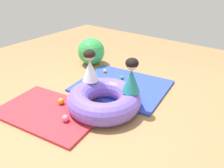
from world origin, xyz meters
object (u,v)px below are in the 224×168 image
Objects in this scene: child_in_white at (90,66)px; exercise_ball_large at (91,51)px; play_ball_orange at (61,101)px; play_ball_blue at (79,117)px; inflatable_cushion at (104,100)px; play_ball_pink at (65,118)px; play_ball_green at (122,77)px; play_ball_teal at (93,108)px; play_ball_yellow at (105,71)px; child_in_teal at (132,76)px.

child_in_white is 1.50m from exercise_ball_large.
play_ball_orange is 0.51m from play_ball_blue.
exercise_ball_large reaches higher than inflatable_cushion.
play_ball_pink is 1.54m from play_ball_green.
child_in_white is at bearing 135.04° from play_ball_teal.
play_ball_yellow is (-0.57, 1.58, -0.01)m from play_ball_pink.
inflatable_cushion is 2.17× the size of child_in_teal.
play_ball_pink is at bearing -128.45° from play_ball_blue.
play_ball_yellow is at bearing 115.46° from play_ball_blue.
child_in_teal is 1.43m from play_ball_yellow.
inflatable_cushion is at bearing 71.73° from play_ball_pink.
inflatable_cushion is 0.57m from child_in_teal.
play_ball_blue is (-0.08, -0.45, -0.08)m from inflatable_cushion.
play_ball_green is 0.79× the size of play_ball_blue.
child_in_teal is 0.92m from play_ball_blue.
inflatable_cushion is 11.38× the size of play_ball_teal.
inflatable_cushion is 1.83m from exercise_ball_large.
play_ball_yellow is (-0.19, 1.31, -0.01)m from play_ball_orange.
child_in_teal reaches higher than play_ball_pink.
play_ball_pink reaches higher than play_ball_blue.
play_ball_teal is 0.17× the size of exercise_ball_large.
child_in_white is 0.96m from play_ball_green.
play_ball_yellow is (-0.77, 0.99, -0.09)m from inflatable_cushion.
play_ball_pink is 0.44m from play_ball_teal.
play_ball_green is at bearing 79.01° from play_ball_orange.
inflatable_cushion is at bearing -52.23° from play_ball_yellow.
play_ball_teal is at bearing -47.94° from exercise_ball_large.
play_ball_blue is (-0.41, -0.66, -0.49)m from child_in_teal.
play_ball_teal is at bearing 86.14° from play_ball_blue.
play_ball_green is at bearing 94.99° from play_ball_pink.
play_ball_teal is (0.13, 0.42, -0.00)m from play_ball_pink.
play_ball_teal is 0.28m from play_ball_blue.
child_in_teal reaches higher than play_ball_orange.
child_in_white is 7.17× the size of play_ball_yellow.
exercise_ball_large reaches higher than play_ball_pink.
child_in_white is at bearing -90.66° from child_in_teal.
inflatable_cushion is at bearing 69.87° from play_ball_teal.
exercise_ball_large is (-1.34, 1.24, 0.12)m from inflatable_cushion.
play_ball_teal is (0.27, -1.12, 0.02)m from play_ball_green.
exercise_ball_large reaches higher than play_ball_green.
play_ball_pink is at bearing -34.75° from play_ball_orange.
play_ball_orange is 1.03× the size of play_ball_teal.
play_ball_pink is at bearing -70.14° from play_ball_yellow.
play_ball_pink reaches higher than play_ball_green.
play_ball_orange is (-0.21, -0.46, -0.48)m from child_in_white.
play_ball_pink is at bearing -108.27° from inflatable_cushion.
child_in_teal is at bearing 155.64° from child_in_white.
child_in_white reaches higher than play_ball_green.
inflatable_cushion is 1.91× the size of exercise_ball_large.
child_in_teal is at bearing 30.65° from play_ball_orange.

